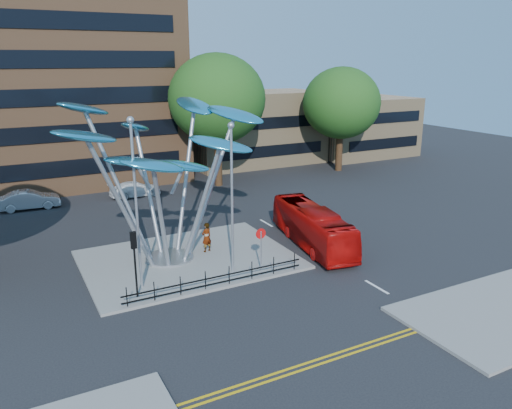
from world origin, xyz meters
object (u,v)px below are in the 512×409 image
traffic_light_island (134,251)px  parked_car_right (135,189)px  leaf_sculpture (162,146)px  pedestrian (207,237)px  parked_car_mid (29,200)px  street_lamp_right (232,186)px  no_entry_sign_island (261,242)px  street_lamp_left (135,190)px  red_bus (312,227)px  tree_right (217,99)px  tree_far (341,103)px

traffic_light_island → parked_car_right: 20.06m
leaf_sculpture → traffic_light_island: size_ratio=3.71×
pedestrian → parked_car_mid: bearing=-76.5°
street_lamp_right → parked_car_right: size_ratio=1.88×
leaf_sculpture → traffic_light_island: leaf_sculpture is taller
leaf_sculpture → no_entry_sign_island: (4.07, -4.16, -5.06)m
street_lamp_left → red_bus: street_lamp_left is taller
parked_car_mid → tree_right: bearing=-86.5°
tree_far → street_lamp_left: tree_far is taller
street_lamp_left → parked_car_mid: size_ratio=1.92×
tree_right → red_bus: 18.57m
street_lamp_left → parked_car_mid: (-3.95, 18.47, -4.60)m
tree_far → parked_car_mid: bearing=-179.9°
traffic_light_island → red_bus: bearing=10.6°
tree_right → pedestrian: (-7.60, -15.47, -6.97)m
red_bus → pedestrian: bearing=174.7°
tree_right → red_bus: tree_right is taller
leaf_sculpture → parked_car_right: 16.51m
tree_right → parked_car_mid: bearing=-179.9°
tree_right → parked_car_mid: (-16.45, -0.03, -7.28)m
street_lamp_right → traffic_light_island: 6.05m
street_lamp_right → parked_car_mid: 21.42m
tree_far → street_lamp_left: 32.37m
leaf_sculpture → street_lamp_left: 4.28m
street_lamp_left → traffic_light_island: 2.96m
leaf_sculpture → street_lamp_left: leaf_sculpture is taller
traffic_light_island → parked_car_mid: bearing=100.0°
tree_right → red_bus: (-1.05, -17.26, -6.78)m
leaf_sculpture → no_entry_sign_island: size_ratio=5.19×
no_entry_sign_island → street_lamp_right: bearing=162.1°
tree_right → tree_far: tree_right is taller
tree_right → leaf_sculpture: 18.37m
traffic_light_island → red_bus: (11.95, 2.24, -1.36)m
no_entry_sign_island → red_bus: 5.45m
street_lamp_right → red_bus: bearing=15.1°
parked_car_mid → traffic_light_island: bearing=-166.5°
street_lamp_left → no_entry_sign_island: street_lamp_left is taller
street_lamp_left → no_entry_sign_island: (6.50, -0.98, -3.54)m
pedestrian → parked_car_mid: 17.80m
street_lamp_left → tree_right: bearing=56.0°
traffic_light_island → no_entry_sign_island: (7.00, 0.02, -0.80)m
parked_car_mid → tree_far: bearing=-86.5°
tree_far → pedestrian: bearing=-144.4°
tree_right → traffic_light_island: tree_right is taller
red_bus → parked_car_right: size_ratio=2.04×
red_bus → parked_car_mid: (-15.40, 17.23, -0.50)m
red_bus → parked_car_mid: bearing=141.8°
no_entry_sign_island → pedestrian: (-1.60, 4.01, -0.74)m
street_lamp_left → street_lamp_right: 5.03m
pedestrian → parked_car_right: (-0.38, 15.30, -0.43)m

